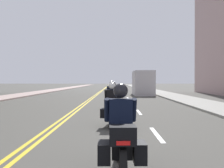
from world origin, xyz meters
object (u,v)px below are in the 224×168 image
(motorcycle_1, at_px, (112,108))
(parked_truck, at_px, (142,84))
(motorcycle_0, at_px, (121,137))
(motorcycle_2, at_px, (112,98))
(motorcycle_4, at_px, (113,92))
(motorcycle_3, at_px, (114,94))

(motorcycle_1, bearing_deg, parked_truck, 83.96)
(motorcycle_0, distance_m, motorcycle_2, 10.58)
(motorcycle_2, relative_size, motorcycle_4, 1.00)
(motorcycle_2, distance_m, motorcycle_3, 5.10)
(motorcycle_4, bearing_deg, motorcycle_1, -91.69)
(motorcycle_3, bearing_deg, motorcycle_1, -89.58)
(motorcycle_4, bearing_deg, motorcycle_2, -91.98)
(motorcycle_0, bearing_deg, motorcycle_3, 89.38)
(parked_truck, bearing_deg, motorcycle_2, -101.46)
(motorcycle_2, bearing_deg, motorcycle_3, 90.05)
(motorcycle_2, distance_m, parked_truck, 17.46)
(motorcycle_3, distance_m, parked_truck, 12.48)
(motorcycle_0, height_order, motorcycle_3, motorcycle_0)
(motorcycle_0, xyz_separation_m, motorcycle_2, (-0.25, 10.57, 0.01))
(motorcycle_1, xyz_separation_m, parked_truck, (3.41, 22.40, 0.62))
(parked_truck, bearing_deg, motorcycle_0, -96.62)
(motorcycle_1, xyz_separation_m, motorcycle_2, (-0.05, 5.30, 0.02))
(motorcycle_1, height_order, motorcycle_4, motorcycle_4)
(motorcycle_0, height_order, motorcycle_4, motorcycle_4)
(motorcycle_0, relative_size, motorcycle_2, 1.03)
(motorcycle_1, height_order, motorcycle_3, motorcycle_1)
(motorcycle_1, height_order, motorcycle_2, motorcycle_2)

